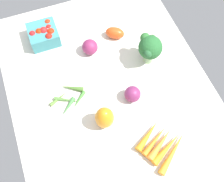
% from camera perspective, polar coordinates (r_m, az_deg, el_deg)
% --- Properties ---
extents(tablecloth, '(1.04, 0.76, 0.02)m').
position_cam_1_polar(tablecloth, '(1.08, 0.00, -0.74)').
color(tablecloth, silver).
rests_on(tablecloth, ground).
extents(red_onion_center, '(0.06, 0.06, 0.06)m').
position_cam_1_polar(red_onion_center, '(1.04, 4.18, -0.62)').
color(red_onion_center, '#7A295A').
rests_on(red_onion_center, tablecloth).
extents(bell_pepper_orange, '(0.09, 0.09, 0.10)m').
position_cam_1_polar(bell_pepper_orange, '(0.98, -1.53, -5.44)').
color(bell_pepper_orange, orange).
rests_on(bell_pepper_orange, tablecloth).
extents(broccoli_head, '(0.10, 0.09, 0.13)m').
position_cam_1_polar(broccoli_head, '(1.10, 7.72, 8.81)').
color(broccoli_head, '#94BA84').
rests_on(broccoli_head, tablecloth).
extents(red_onion_near_basket, '(0.06, 0.06, 0.06)m').
position_cam_1_polar(red_onion_near_basket, '(1.16, -4.51, 8.90)').
color(red_onion_near_basket, '#842754').
rests_on(red_onion_near_basket, tablecloth).
extents(roma_tomato, '(0.08, 0.09, 0.05)m').
position_cam_1_polar(roma_tomato, '(1.21, 0.59, 11.70)').
color(roma_tomato, '#DC4C1A').
rests_on(roma_tomato, tablecloth).
extents(carrot_bunch, '(0.19, 0.19, 0.03)m').
position_cam_1_polar(carrot_bunch, '(1.00, 9.99, -10.66)').
color(carrot_bunch, orange).
rests_on(carrot_bunch, tablecloth).
extents(berry_basket, '(0.12, 0.12, 0.08)m').
position_cam_1_polar(berry_basket, '(1.22, -13.66, 11.11)').
color(berry_basket, teal).
rests_on(berry_basket, tablecloth).
extents(okra_pile, '(0.14, 0.14, 0.02)m').
position_cam_1_polar(okra_pile, '(1.07, -8.69, -1.30)').
color(okra_pile, '#4D7A30').
rests_on(okra_pile, tablecloth).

